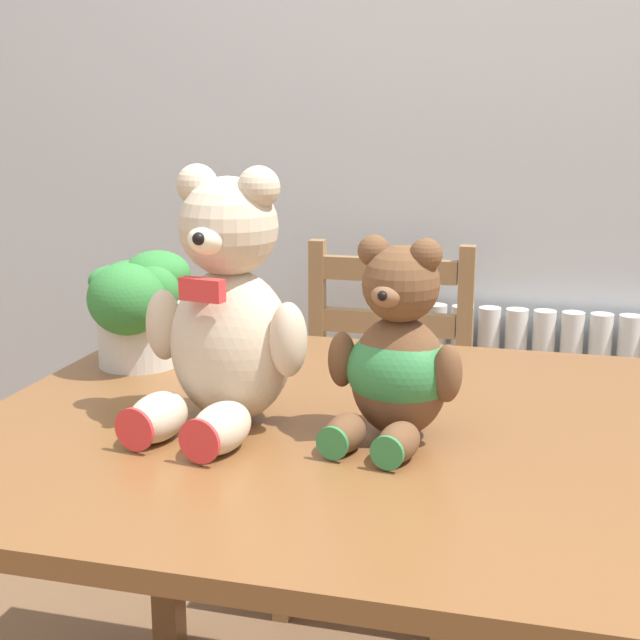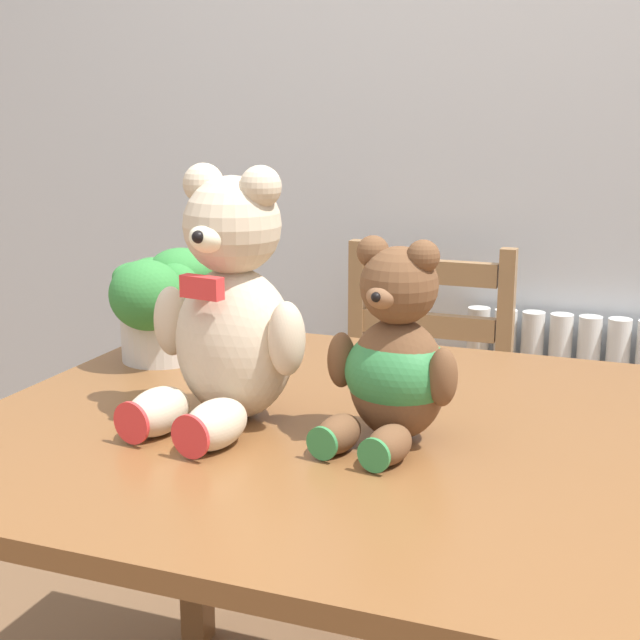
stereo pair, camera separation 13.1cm
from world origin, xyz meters
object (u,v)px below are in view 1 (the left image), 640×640
object	(u,v)px
teddy_bear_left	(226,316)
teddy_bear_right	(396,359)
wooden_chair_behind	(378,427)
potted_plant	(137,303)

from	to	relation	value
teddy_bear_left	teddy_bear_right	distance (m)	0.26
teddy_bear_left	teddy_bear_right	bearing A→B (deg)	-168.63
wooden_chair_behind	teddy_bear_right	xyz separation A→B (m)	(0.19, -0.89, 0.44)
teddy_bear_left	potted_plant	world-z (taller)	teddy_bear_left
potted_plant	teddy_bear_left	bearing A→B (deg)	-42.40
teddy_bear_left	wooden_chair_behind	bearing A→B (deg)	-84.20
wooden_chair_behind	teddy_bear_right	distance (m)	1.01
teddy_bear_left	potted_plant	bearing A→B (deg)	-32.49
teddy_bear_right	potted_plant	distance (m)	0.58
teddy_bear_left	potted_plant	distance (m)	0.37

